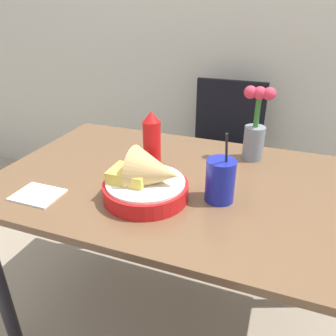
{
  "coord_description": "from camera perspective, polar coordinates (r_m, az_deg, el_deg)",
  "views": [
    {
      "loc": [
        0.3,
        -0.93,
        1.26
      ],
      "look_at": [
        -0.03,
        -0.04,
        0.78
      ],
      "focal_mm": 35.0,
      "sensor_mm": 36.0,
      "label": 1
    }
  ],
  "objects": [
    {
      "name": "ground_plane",
      "position": [
        1.6,
        1.89,
        -25.44
      ],
      "size": [
        12.0,
        12.0,
        0.0
      ],
      "primitive_type": "plane",
      "color": "gray"
    },
    {
      "name": "dining_table",
      "position": [
        1.17,
        2.35,
        -6.08
      ],
      "size": [
        1.28,
        0.79,
        0.72
      ],
      "color": "brown",
      "rests_on": "ground_plane"
    },
    {
      "name": "chair_far_window",
      "position": [
        1.94,
        9.79,
        3.91
      ],
      "size": [
        0.4,
        0.4,
        0.88
      ],
      "color": "black",
      "rests_on": "ground_plane"
    },
    {
      "name": "food_basket",
      "position": [
        0.99,
        -3.42,
        -2.4
      ],
      "size": [
        0.26,
        0.26,
        0.17
      ],
      "color": "red",
      "rests_on": "dining_table"
    },
    {
      "name": "ketchup_bottle",
      "position": [
        1.18,
        -2.84,
        4.89
      ],
      "size": [
        0.06,
        0.06,
        0.21
      ],
      "color": "red",
      "rests_on": "dining_table"
    },
    {
      "name": "drink_cup",
      "position": [
        0.99,
        9.07,
        -2.37
      ],
      "size": [
        0.09,
        0.09,
        0.23
      ],
      "color": "#192399",
      "rests_on": "dining_table"
    },
    {
      "name": "flower_vase",
      "position": [
        1.27,
        14.95,
        6.59
      ],
      "size": [
        0.11,
        0.08,
        0.28
      ],
      "color": "gray",
      "rests_on": "dining_table"
    },
    {
      "name": "napkin",
      "position": [
        1.11,
        -21.75,
        -4.36
      ],
      "size": [
        0.14,
        0.11,
        0.01
      ],
      "color": "white",
      "rests_on": "dining_table"
    }
  ]
}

